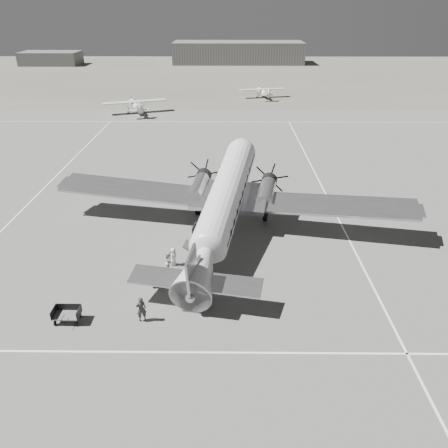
% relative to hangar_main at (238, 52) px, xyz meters
% --- Properties ---
extents(ground, '(260.00, 260.00, 0.00)m').
position_rel_hangar_main_xyz_m(ground, '(-5.00, -120.00, -3.30)').
color(ground, slate).
rests_on(ground, ground).
extents(taxi_line_near, '(60.00, 0.15, 0.01)m').
position_rel_hangar_main_xyz_m(taxi_line_near, '(-5.00, -134.00, -3.29)').
color(taxi_line_near, white).
rests_on(taxi_line_near, ground).
extents(taxi_line_right, '(0.15, 80.00, 0.01)m').
position_rel_hangar_main_xyz_m(taxi_line_right, '(7.00, -120.00, -3.29)').
color(taxi_line_right, white).
rests_on(taxi_line_right, ground).
extents(taxi_line_left, '(0.15, 60.00, 0.01)m').
position_rel_hangar_main_xyz_m(taxi_line_left, '(-23.00, -110.00, -3.29)').
color(taxi_line_left, white).
rests_on(taxi_line_left, ground).
extents(taxi_line_horizon, '(90.00, 0.15, 0.01)m').
position_rel_hangar_main_xyz_m(taxi_line_horizon, '(-5.00, -80.00, -3.29)').
color(taxi_line_horizon, white).
rests_on(taxi_line_horizon, ground).
extents(grass_infield, '(260.00, 90.00, 0.01)m').
position_rel_hangar_main_xyz_m(grass_infield, '(-5.00, -25.00, -3.30)').
color(grass_infield, '#666456').
rests_on(grass_infield, ground).
extents(hangar_main, '(42.00, 14.00, 6.60)m').
position_rel_hangar_main_xyz_m(hangar_main, '(0.00, 0.00, 0.00)').
color(hangar_main, slate).
rests_on(hangar_main, ground).
extents(shed_secondary, '(18.00, 10.00, 4.00)m').
position_rel_hangar_main_xyz_m(shed_secondary, '(-60.00, -5.00, -1.30)').
color(shed_secondary, '#575757').
rests_on(shed_secondary, ground).
extents(dc3_airliner, '(35.57, 27.81, 6.09)m').
position_rel_hangar_main_xyz_m(dc3_airliner, '(-3.51, -120.14, -0.26)').
color(dc3_airliner, silver).
rests_on(dc3_airliner, ground).
extents(light_plane_left, '(13.99, 12.74, 2.37)m').
position_rel_hangar_main_xyz_m(light_plane_left, '(-19.82, -73.72, -2.11)').
color(light_plane_left, silver).
rests_on(light_plane_left, ground).
extents(light_plane_right, '(11.32, 9.91, 2.04)m').
position_rel_hangar_main_xyz_m(light_plane_right, '(4.05, -59.25, -2.28)').
color(light_plane_right, silver).
rests_on(light_plane_right, ground).
extents(baggage_cart_near, '(1.73, 1.29, 0.92)m').
position_rel_hangar_main_xyz_m(baggage_cart_near, '(-7.79, -127.27, -2.84)').
color(baggage_cart_near, '#575757').
rests_on(baggage_cart_near, ground).
extents(baggage_cart_far, '(1.74, 1.24, 0.98)m').
position_rel_hangar_main_xyz_m(baggage_cart_far, '(-13.18, -131.33, -2.81)').
color(baggage_cart_far, '#575757').
rests_on(baggage_cart_far, ground).
extents(ground_crew, '(0.74, 0.62, 1.74)m').
position_rel_hangar_main_xyz_m(ground_crew, '(-8.54, -131.20, -2.43)').
color(ground_crew, '#2C2C2C').
rests_on(ground_crew, ground).
extents(ramp_agent, '(0.77, 0.92, 1.68)m').
position_rel_hangar_main_xyz_m(ramp_agent, '(-7.47, -125.64, -2.46)').
color(ramp_agent, beige).
rests_on(ramp_agent, ground).
extents(passenger, '(0.68, 0.83, 1.46)m').
position_rel_hangar_main_xyz_m(passenger, '(-7.30, -124.71, -2.57)').
color(passenger, silver).
rests_on(passenger, ground).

